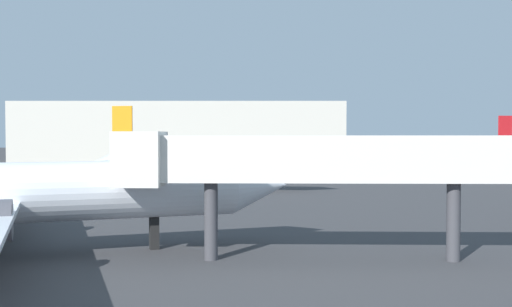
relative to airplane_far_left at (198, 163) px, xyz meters
The scene contains 3 objects.
airplane_far_left is the anchor object (origin of this frame).
jet_bridge 40.13m from the airplane_far_left, 78.06° to the right, with size 19.98×2.86×6.63m.
terminal_building 77.73m from the airplane_far_left, 98.78° to the left, with size 77.93×20.46×14.28m, color beige.
Camera 1 is at (1.26, -9.97, 6.44)m, focal length 41.86 mm.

